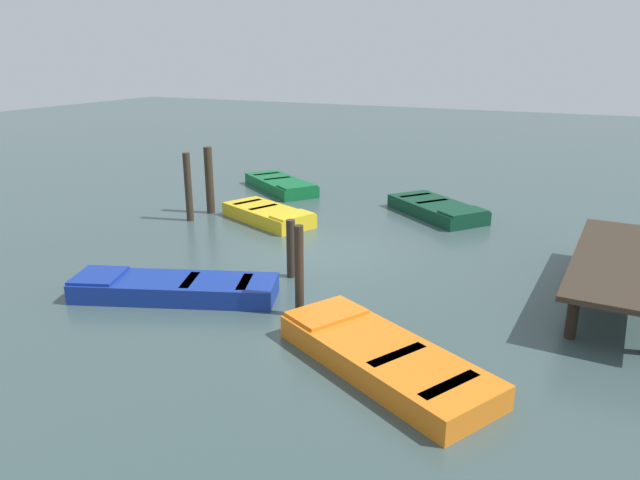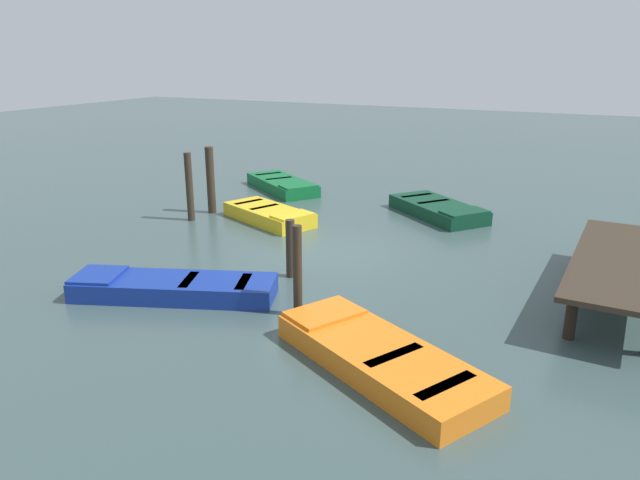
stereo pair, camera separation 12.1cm
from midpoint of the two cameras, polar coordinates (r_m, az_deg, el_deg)
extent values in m
plane|color=#384C4C|center=(14.90, -0.23, -1.28)|extent=(80.00, 80.00, 0.00)
cube|color=#33281E|center=(13.23, 26.95, -1.68)|extent=(5.54, 2.05, 0.10)
cylinder|color=black|center=(11.37, 22.98, -6.75)|extent=(0.20, 0.20, 0.85)
cylinder|color=black|center=(15.47, 24.82, -0.60)|extent=(0.20, 0.20, 0.85)
cube|color=#0F602D|center=(21.70, -4.02, 5.35)|extent=(3.14, 3.64, 0.40)
cube|color=orange|center=(21.67, -4.03, 5.71)|extent=(2.59, 3.04, 0.04)
cube|color=#0F602D|center=(20.45, -2.40, 5.26)|extent=(1.44, 1.33, 0.06)
cube|color=#B06E1E|center=(21.90, -4.33, 5.94)|extent=(0.98, 0.78, 0.04)
cube|color=#B06E1E|center=(22.76, -5.35, 6.37)|extent=(0.98, 0.78, 0.04)
cube|color=navy|center=(12.59, -14.09, -4.56)|extent=(2.56, 4.30, 0.40)
cube|color=silver|center=(12.54, -14.14, -3.97)|extent=(2.10, 3.63, 0.04)
cube|color=navy|center=(13.11, -20.91, -3.23)|extent=(1.30, 1.23, 0.06)
cube|color=#A4A49F|center=(12.42, -12.79, -3.86)|extent=(0.92, 0.51, 0.04)
cube|color=#A4A49F|center=(12.14, -7.61, -4.09)|extent=(0.92, 0.51, 0.04)
cube|color=orange|center=(9.64, 5.85, -11.31)|extent=(3.09, 4.10, 0.40)
cube|color=black|center=(9.57, 5.88, -10.58)|extent=(2.54, 3.44, 0.04)
cube|color=orange|center=(10.58, 0.35, -7.05)|extent=(1.54, 1.36, 0.06)
cube|color=black|center=(9.37, 7.10, -11.03)|extent=(1.07, 0.70, 0.04)
cube|color=black|center=(8.74, 12.04, -13.62)|extent=(1.07, 0.70, 0.04)
cube|color=gold|center=(17.72, -5.27, 2.45)|extent=(2.39, 3.30, 0.40)
cube|color=#4C3319|center=(17.68, -5.28, 2.89)|extent=(1.95, 2.77, 0.04)
cube|color=gold|center=(16.74, -2.90, 2.40)|extent=(1.33, 1.07, 0.06)
cube|color=#42301E|center=(17.85, -5.72, 3.15)|extent=(1.00, 0.58, 0.04)
cube|color=#42301E|center=(18.52, -7.22, 3.64)|extent=(1.00, 0.58, 0.04)
cube|color=#0C3823|center=(18.62, 11.02, 2.96)|extent=(3.20, 3.50, 0.40)
cube|color=maroon|center=(18.59, 11.05, 3.37)|extent=(2.64, 2.91, 0.04)
cube|color=#0C3823|center=(17.61, 13.55, 2.70)|extent=(1.50, 1.40, 0.06)
cube|color=maroon|center=(18.77, 10.60, 3.67)|extent=(1.04, 0.88, 0.04)
cube|color=maroon|center=(19.47, 9.03, 4.26)|extent=(1.04, 0.88, 0.04)
cylinder|color=#33281E|center=(18.71, -10.85, 5.69)|extent=(0.25, 0.25, 2.08)
cylinder|color=#33281E|center=(11.16, -2.34, -3.05)|extent=(0.17, 0.17, 1.81)
cylinder|color=#33281E|center=(13.17, -3.09, -0.84)|extent=(0.20, 0.20, 1.34)
cylinder|color=#33281E|center=(17.97, -12.83, 5.00)|extent=(0.21, 0.21, 2.05)
camera|label=1|loc=(0.06, -90.23, -0.08)|focal=33.04mm
camera|label=2|loc=(0.06, 89.77, 0.08)|focal=33.04mm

